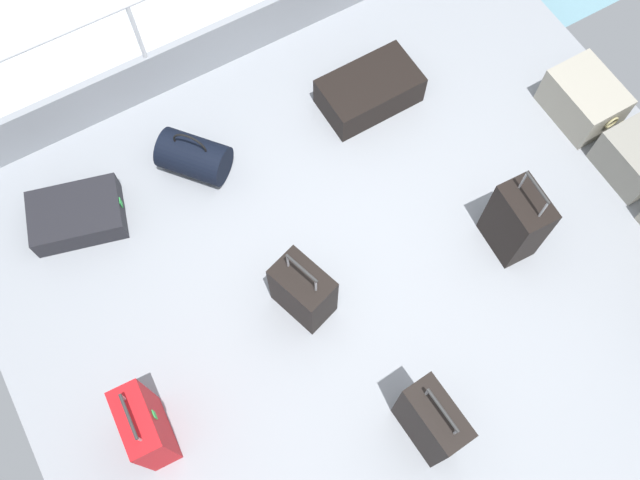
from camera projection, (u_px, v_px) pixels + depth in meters
name	position (u px, v px, depth m)	size (l,w,h in m)	color
ground_plane	(370.00, 268.00, 5.01)	(4.40, 5.20, 0.06)	gray
gunwale_port	(231.00, 39.00, 5.51)	(0.06, 5.20, 0.45)	gray
cargo_crate_0	(584.00, 99.00, 5.34)	(0.61, 0.42, 0.36)	#9E9989
cargo_crate_1	(638.00, 157.00, 5.14)	(0.54, 0.44, 0.34)	gray
suitcase_0	(146.00, 427.00, 4.22)	(0.44, 0.22, 0.76)	red
suitcase_1	(369.00, 91.00, 5.42)	(0.46, 0.78, 0.28)	black
suitcase_2	(516.00, 222.00, 4.77)	(0.40, 0.28, 0.85)	black
suitcase_3	(77.00, 215.00, 5.03)	(0.62, 0.76, 0.21)	black
suitcase_4	(431.00, 422.00, 4.20)	(0.45, 0.24, 0.81)	black
suitcase_5	(303.00, 291.00, 4.63)	(0.46, 0.37, 0.72)	black
duffel_bag	(194.00, 156.00, 5.16)	(0.60, 0.57, 0.46)	black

